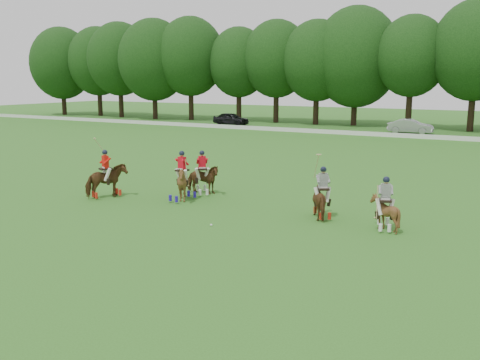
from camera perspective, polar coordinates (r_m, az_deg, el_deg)
The scene contains 11 objects.
ground at distance 21.39m, azimuth -10.79°, elevation -4.98°, with size 180.00×180.00×0.00m, color #31671D.
tree_line at distance 65.10m, azimuth 18.13°, elevation 12.44°, with size 117.98×14.32×14.75m.
boundary_rail at distance 55.59m, azimuth 15.31°, elevation 4.69°, with size 120.00×0.10×0.44m, color white.
car_left at distance 67.57m, azimuth -0.97°, elevation 6.56°, with size 1.84×4.57×1.56m, color black.
car_mid at distance 59.60m, azimuth 17.73°, elevation 5.47°, with size 1.62×4.65×1.53m, color #A3A3A8.
polo_red_a at distance 26.80m, azimuth -14.09°, elevation -0.05°, with size 1.63×2.15×2.90m.
polo_red_b at distance 26.85m, azimuth -4.05°, elevation 0.11°, with size 1.96×1.93×2.22m.
polo_red_c at distance 25.47m, azimuth -6.17°, elevation -0.30°, with size 1.60×1.74×2.40m.
polo_stripe_a at distance 22.48m, azimuth 8.79°, elevation -2.11°, with size 1.62×1.86×2.72m.
polo_stripe_b at distance 21.22m, azimuth 15.18°, elevation -3.26°, with size 1.42×1.50×2.09m.
polo_ball at distance 21.20m, azimuth -3.08°, elevation -4.81°, with size 0.09×0.09×0.09m, color white.
Camera 1 is at (13.39, -15.67, 5.73)m, focal length 40.00 mm.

